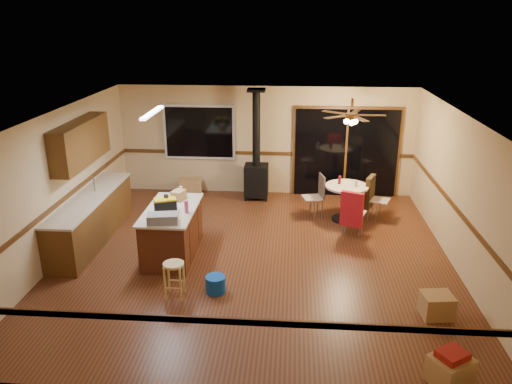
# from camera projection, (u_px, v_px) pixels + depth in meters

# --- Properties ---
(floor) EXTENTS (7.00, 7.00, 0.00)m
(floor) POSITION_uv_depth(u_px,v_px,m) (255.00, 257.00, 9.08)
(floor) COLOR #522917
(floor) RESTS_ON ground
(ceiling) EXTENTS (7.00, 7.00, 0.00)m
(ceiling) POSITION_uv_depth(u_px,v_px,m) (255.00, 115.00, 8.19)
(ceiling) COLOR silver
(ceiling) RESTS_ON ground
(wall_back) EXTENTS (7.00, 0.00, 7.00)m
(wall_back) POSITION_uv_depth(u_px,v_px,m) (266.00, 141.00, 11.92)
(wall_back) COLOR tan
(wall_back) RESTS_ON ground
(wall_front) EXTENTS (7.00, 0.00, 7.00)m
(wall_front) POSITION_uv_depth(u_px,v_px,m) (229.00, 298.00, 5.35)
(wall_front) COLOR tan
(wall_front) RESTS_ON ground
(wall_left) EXTENTS (0.00, 7.00, 7.00)m
(wall_left) POSITION_uv_depth(u_px,v_px,m) (59.00, 185.00, 8.88)
(wall_left) COLOR tan
(wall_left) RESTS_ON ground
(wall_right) EXTENTS (0.00, 7.00, 7.00)m
(wall_right) POSITION_uv_depth(u_px,v_px,m) (462.00, 195.00, 8.39)
(wall_right) COLOR tan
(wall_right) RESTS_ON ground
(chair_rail) EXTENTS (7.00, 7.00, 0.08)m
(chair_rail) POSITION_uv_depth(u_px,v_px,m) (255.00, 206.00, 8.74)
(chair_rail) COLOR #4C2D13
(chair_rail) RESTS_ON ground
(window) EXTENTS (1.72, 0.10, 1.32)m
(window) POSITION_uv_depth(u_px,v_px,m) (199.00, 132.00, 11.92)
(window) COLOR black
(window) RESTS_ON ground
(sliding_door) EXTENTS (2.52, 0.10, 2.10)m
(sliding_door) POSITION_uv_depth(u_px,v_px,m) (346.00, 153.00, 11.82)
(sliding_door) COLOR black
(sliding_door) RESTS_ON ground
(lower_cabinets) EXTENTS (0.60, 3.00, 0.86)m
(lower_cabinets) POSITION_uv_depth(u_px,v_px,m) (92.00, 219.00, 9.63)
(lower_cabinets) COLOR #563516
(lower_cabinets) RESTS_ON ground
(countertop) EXTENTS (0.64, 3.04, 0.04)m
(countertop) POSITION_uv_depth(u_px,v_px,m) (89.00, 198.00, 9.47)
(countertop) COLOR beige
(countertop) RESTS_ON lower_cabinets
(upper_cabinets) EXTENTS (0.35, 2.00, 0.80)m
(upper_cabinets) POSITION_uv_depth(u_px,v_px,m) (81.00, 143.00, 9.32)
(upper_cabinets) COLOR #563516
(upper_cabinets) RESTS_ON ground
(kitchen_island) EXTENTS (0.88, 1.68, 0.90)m
(kitchen_island) POSITION_uv_depth(u_px,v_px,m) (172.00, 232.00, 9.03)
(kitchen_island) COLOR #4C2313
(kitchen_island) RESTS_ON ground
(wood_stove) EXTENTS (0.55, 0.50, 2.52)m
(wood_stove) POSITION_uv_depth(u_px,v_px,m) (256.00, 169.00, 11.70)
(wood_stove) COLOR black
(wood_stove) RESTS_ON ground
(ceiling_fan) EXTENTS (0.24, 0.24, 0.55)m
(ceiling_fan) POSITION_uv_depth(u_px,v_px,m) (351.00, 118.00, 9.95)
(ceiling_fan) COLOR brown
(ceiling_fan) RESTS_ON ceiling
(fluorescent_strip) EXTENTS (0.10, 1.20, 0.04)m
(fluorescent_strip) POSITION_uv_depth(u_px,v_px,m) (152.00, 113.00, 8.62)
(fluorescent_strip) COLOR white
(fluorescent_strip) RESTS_ON ceiling
(toolbox_grey) EXTENTS (0.54, 0.36, 0.16)m
(toolbox_grey) POSITION_uv_depth(u_px,v_px,m) (163.00, 218.00, 8.26)
(toolbox_grey) COLOR slate
(toolbox_grey) RESTS_ON kitchen_island
(toolbox_black) EXTENTS (0.43, 0.32, 0.21)m
(toolbox_black) POSITION_uv_depth(u_px,v_px,m) (165.00, 206.00, 8.71)
(toolbox_black) COLOR black
(toolbox_black) RESTS_ON kitchen_island
(toolbox_yellow_lid) EXTENTS (0.43, 0.32, 0.03)m
(toolbox_yellow_lid) POSITION_uv_depth(u_px,v_px,m) (165.00, 200.00, 8.67)
(toolbox_yellow_lid) COLOR gold
(toolbox_yellow_lid) RESTS_ON toolbox_black
(box_on_island) EXTENTS (0.27, 0.31, 0.18)m
(box_on_island) POSITION_uv_depth(u_px,v_px,m) (178.00, 195.00, 9.28)
(box_on_island) COLOR #A47A49
(box_on_island) RESTS_ON kitchen_island
(bottle_dark) EXTENTS (0.11, 0.11, 0.30)m
(bottle_dark) POSITION_uv_depth(u_px,v_px,m) (166.00, 203.00, 8.75)
(bottle_dark) COLOR black
(bottle_dark) RESTS_ON kitchen_island
(bottle_pink) EXTENTS (0.09, 0.09, 0.22)m
(bottle_pink) POSITION_uv_depth(u_px,v_px,m) (186.00, 207.00, 8.66)
(bottle_pink) COLOR #D84C8C
(bottle_pink) RESTS_ON kitchen_island
(bottle_white) EXTENTS (0.08, 0.08, 0.18)m
(bottle_white) POSITION_uv_depth(u_px,v_px,m) (181.00, 191.00, 9.49)
(bottle_white) COLOR white
(bottle_white) RESTS_ON kitchen_island
(bar_stool) EXTENTS (0.42, 0.42, 0.59)m
(bar_stool) POSITION_uv_depth(u_px,v_px,m) (174.00, 280.00, 7.70)
(bar_stool) COLOR tan
(bar_stool) RESTS_ON floor
(blue_bucket) EXTENTS (0.42, 0.42, 0.27)m
(blue_bucket) POSITION_uv_depth(u_px,v_px,m) (216.00, 284.00, 7.90)
(blue_bucket) COLOR #0D4BB7
(blue_bucket) RESTS_ON floor
(dining_table) EXTENTS (0.90, 0.90, 0.78)m
(dining_table) POSITION_uv_depth(u_px,v_px,m) (346.00, 197.00, 10.52)
(dining_table) COLOR black
(dining_table) RESTS_ON ground
(glass_red) EXTENTS (0.08, 0.08, 0.18)m
(glass_red) POSITION_uv_depth(u_px,v_px,m) (340.00, 180.00, 10.51)
(glass_red) COLOR #590C14
(glass_red) RESTS_ON dining_table
(glass_cream) EXTENTS (0.06, 0.06, 0.14)m
(glass_cream) POSITION_uv_depth(u_px,v_px,m) (356.00, 183.00, 10.36)
(glass_cream) COLOR beige
(glass_cream) RESTS_ON dining_table
(chair_left) EXTENTS (0.49, 0.48, 0.51)m
(chair_left) POSITION_uv_depth(u_px,v_px,m) (318.00, 191.00, 10.66)
(chair_left) COLOR tan
(chair_left) RESTS_ON ground
(chair_near) EXTENTS (0.57, 0.59, 0.70)m
(chair_near) POSITION_uv_depth(u_px,v_px,m) (352.00, 209.00, 9.68)
(chair_near) COLOR tan
(chair_near) RESTS_ON ground
(chair_right) EXTENTS (0.59, 0.56, 0.70)m
(chair_right) POSITION_uv_depth(u_px,v_px,m) (371.00, 192.00, 10.58)
(chair_right) COLOR tan
(chair_right) RESTS_ON ground
(box_under_window) EXTENTS (0.59, 0.50, 0.43)m
(box_under_window) POSITION_uv_depth(u_px,v_px,m) (191.00, 188.00, 12.02)
(box_under_window) COLOR #A47A49
(box_under_window) RESTS_ON floor
(box_corner_a) EXTENTS (0.60, 0.58, 0.35)m
(box_corner_a) POSITION_uv_depth(u_px,v_px,m) (450.00, 370.00, 5.94)
(box_corner_a) COLOR #A47A49
(box_corner_a) RESTS_ON floor
(box_corner_b) EXTENTS (0.48, 0.42, 0.35)m
(box_corner_b) POSITION_uv_depth(u_px,v_px,m) (437.00, 305.00, 7.26)
(box_corner_b) COLOR #A47A49
(box_corner_b) RESTS_ON floor
(box_small_red) EXTENTS (0.43, 0.41, 0.09)m
(box_small_red) POSITION_uv_depth(u_px,v_px,m) (453.00, 355.00, 5.87)
(box_small_red) COLOR maroon
(box_small_red) RESTS_ON box_corner_a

